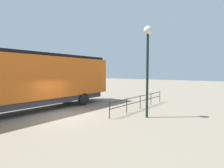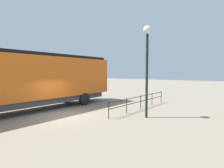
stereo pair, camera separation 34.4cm
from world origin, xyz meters
name	(u,v)px [view 2 (the right image)]	position (x,y,z in m)	size (l,w,h in m)	color
ground_plane	(65,115)	(0.00, 0.00, 0.00)	(120.00, 120.00, 0.00)	gray
locomotive	(23,79)	(-3.13, -1.34, 2.47)	(2.95, 16.78, 4.44)	orange
lamp_post	(147,52)	(4.72, 2.97, 4.31)	(0.54, 0.54, 5.95)	black
platform_fence	(141,100)	(3.01, 5.22, 0.73)	(0.05, 8.20, 1.12)	black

